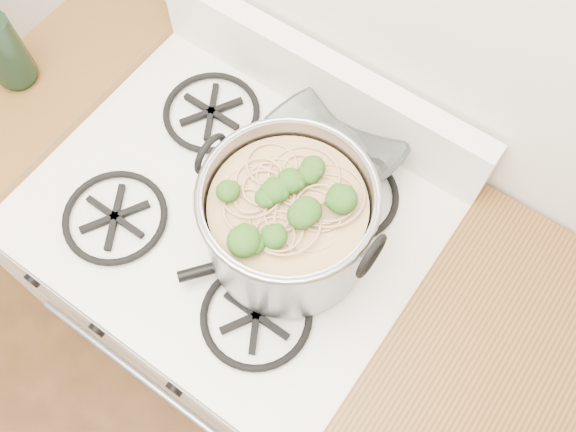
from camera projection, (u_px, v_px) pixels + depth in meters
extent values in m
cube|color=white|center=(247.00, 291.00, 1.70)|extent=(0.76, 0.65, 0.81)
cube|color=white|center=(233.00, 213.00, 1.28)|extent=(0.76, 0.65, 0.04)
cube|color=black|center=(170.00, 388.00, 1.58)|extent=(0.58, 0.02, 0.46)
cube|color=black|center=(232.00, 206.00, 1.25)|extent=(0.60, 0.56, 0.02)
cylinder|color=black|center=(35.00, 277.00, 1.32)|extent=(0.04, 0.03, 0.04)
cylinder|color=black|center=(100.00, 326.00, 1.28)|extent=(0.04, 0.03, 0.04)
cylinder|color=black|center=(177.00, 385.00, 1.23)|extent=(0.04, 0.03, 0.04)
cube|color=silver|center=(103.00, 188.00, 1.80)|extent=(0.25, 0.65, 0.88)
cube|color=#513113|center=(47.00, 88.00, 1.38)|extent=(0.25, 0.65, 0.04)
cylinder|color=gray|center=(288.00, 221.00, 1.11)|extent=(0.29, 0.29, 0.20)
torus|color=gray|center=(288.00, 196.00, 1.03)|extent=(0.30, 0.30, 0.01)
torus|color=black|center=(211.00, 154.00, 1.09)|extent=(0.01, 0.08, 0.08)
torus|color=black|center=(371.00, 256.00, 1.01)|extent=(0.01, 0.08, 0.08)
cylinder|color=#A8824F|center=(288.00, 225.00, 1.13)|extent=(0.27, 0.27, 0.16)
sphere|color=#265215|center=(288.00, 200.00, 1.04)|extent=(0.04, 0.04, 0.04)
sphere|color=#265215|center=(288.00, 200.00, 1.04)|extent=(0.04, 0.04, 0.04)
sphere|color=#265215|center=(288.00, 200.00, 1.04)|extent=(0.04, 0.04, 0.04)
sphere|color=#265215|center=(288.00, 200.00, 1.04)|extent=(0.04, 0.04, 0.04)
sphere|color=#265215|center=(288.00, 200.00, 1.04)|extent=(0.04, 0.04, 0.04)
sphere|color=#265215|center=(288.00, 200.00, 1.04)|extent=(0.04, 0.04, 0.04)
sphere|color=#265215|center=(288.00, 200.00, 1.04)|extent=(0.04, 0.04, 0.04)
sphere|color=#265215|center=(288.00, 200.00, 1.04)|extent=(0.04, 0.04, 0.04)
sphere|color=#265215|center=(288.00, 200.00, 1.04)|extent=(0.04, 0.04, 0.04)
sphere|color=#265215|center=(288.00, 200.00, 1.04)|extent=(0.04, 0.04, 0.04)
sphere|color=#265215|center=(288.00, 200.00, 1.04)|extent=(0.04, 0.04, 0.04)
sphere|color=#265215|center=(288.00, 200.00, 1.04)|extent=(0.04, 0.04, 0.04)
sphere|color=#265215|center=(288.00, 200.00, 1.04)|extent=(0.04, 0.04, 0.04)
imported|color=white|center=(331.00, 152.00, 1.27)|extent=(0.13, 0.13, 0.03)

